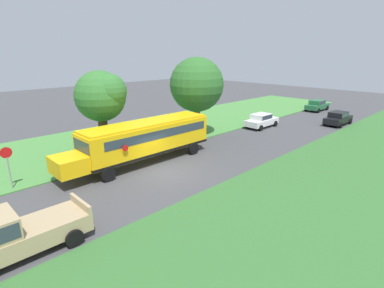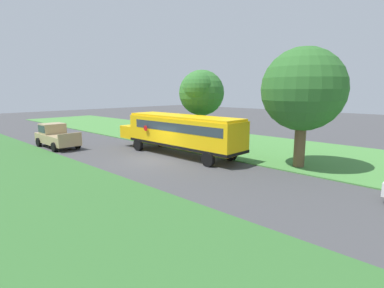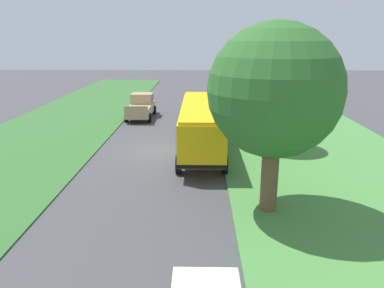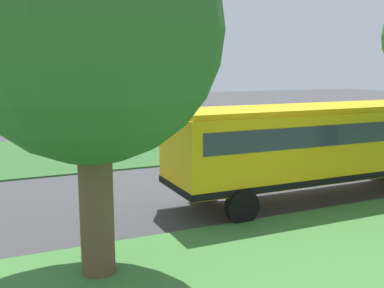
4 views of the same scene
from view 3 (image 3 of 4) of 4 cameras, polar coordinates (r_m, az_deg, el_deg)
The scene contains 9 objects.
ground_plane at distance 24.55m, azimuth -4.99°, elevation -0.93°, with size 120.00×120.00×0.00m, color #424244.
grass_verge at distance 25.50m, azimuth 17.96°, elevation -0.93°, with size 12.00×80.00×0.08m, color #47843D.
grass_far_side at distance 27.02m, azimuth -24.33°, elevation -0.67°, with size 10.00×80.00×0.07m, color #33662D.
school_bus at distance 23.65m, azimuth 1.46°, elevation 3.29°, with size 2.84×12.42×3.16m.
pickup_truck at distance 34.57m, azimuth -7.73°, elevation 5.81°, with size 2.28×5.40×2.10m.
oak_tree_beside_bus at distance 24.69m, azimuth 10.28°, elevation 10.55°, with size 4.16×4.01×6.86m.
oak_tree_roadside_mid at distance 14.98m, azimuth 11.96°, elevation 7.71°, with size 5.31×5.31×7.79m.
stop_sign at distance 32.39m, azimuth 4.70°, elevation 6.40°, with size 0.08×0.68×2.74m.
trash_bin at distance 34.24m, azimuth 6.61°, elevation 4.69°, with size 0.56×0.56×0.90m, color #2D4C33.
Camera 3 is at (-2.61, 23.34, 7.18)m, focal length 35.00 mm.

